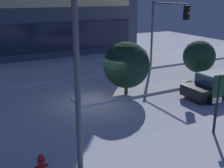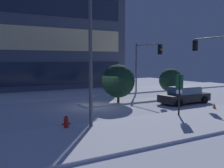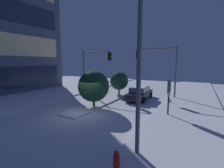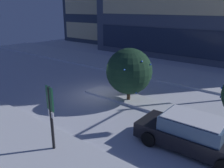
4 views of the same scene
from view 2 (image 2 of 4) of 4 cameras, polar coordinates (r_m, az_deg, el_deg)
name	(u,v)px [view 2 (image 2 of 4)]	position (r m, az deg, el deg)	size (l,w,h in m)	color
ground	(98,106)	(21.60, -3.04, -4.92)	(52.00, 52.00, 0.00)	silver
curb_strip_near	(160,126)	(15.25, 10.44, -9.04)	(52.00, 5.20, 0.14)	silver
curb_strip_far	(66,95)	(28.61, -10.10, -2.34)	(52.00, 5.20, 0.14)	silver
median_strip	(128,102)	(23.56, 3.45, -3.90)	(9.00, 1.80, 0.14)	silver
car_near	(184,95)	(23.78, 15.56, -2.43)	(4.82, 2.14, 1.49)	black
traffic_light_corner_near_right	(218,55)	(24.44, 22.19, 5.82)	(0.32, 4.97, 5.98)	#565960
traffic_light_corner_far_right	(146,58)	(29.02, 7.46, 5.59)	(0.32, 4.54, 5.69)	#565960
street_lamp_arched	(85,31)	(14.96, -5.94, 11.37)	(0.56, 2.53, 8.45)	#565960
fire_hydrant	(66,123)	(14.59, -10.00, -8.43)	(0.48, 0.26, 0.80)	red
parking_info_sign	(179,90)	(17.87, 14.50, -1.27)	(0.55, 0.18, 2.86)	black
decorated_tree_median	(118,81)	(22.50, 1.39, 0.64)	(2.87, 2.90, 3.44)	#473323
decorated_tree_left_of_median	(171,80)	(26.86, 12.71, 0.82)	(2.38, 2.35, 2.97)	#473323
construction_cone	(214,106)	(21.51, 21.48, -4.58)	(0.36, 0.36, 0.55)	orange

